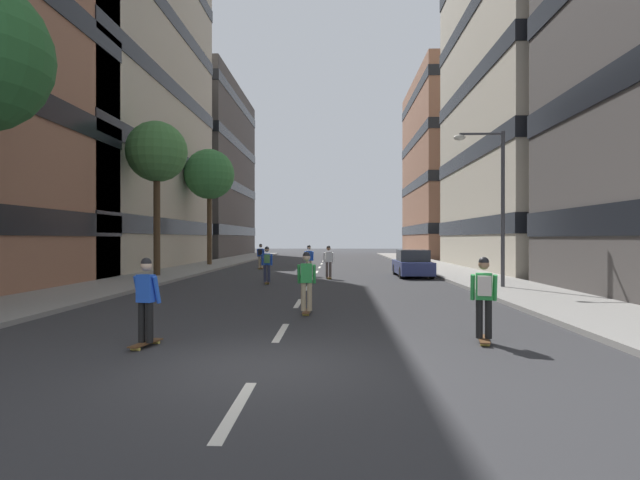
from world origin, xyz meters
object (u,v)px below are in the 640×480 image
(skater_1, at_px, (484,294))
(skater_5, at_px, (261,255))
(skater_6, at_px, (146,298))
(street_tree_mid, at_px, (209,175))
(skater_2, at_px, (267,262))
(parked_car_near, at_px, (412,264))
(streetlamp_right, at_px, (494,191))
(street_tree_near, at_px, (157,153))
(skater_3, at_px, (309,259))
(skater_0, at_px, (307,280))
(skater_4, at_px, (329,260))

(skater_1, relative_size, skater_5, 1.00)
(skater_6, bearing_deg, street_tree_mid, 102.33)
(skater_2, relative_size, skater_5, 1.00)
(street_tree_mid, height_order, skater_1, street_tree_mid)
(skater_1, distance_m, skater_5, 25.26)
(parked_car_near, xyz_separation_m, streetlamp_right, (2.31, -6.96, 3.44))
(street_tree_mid, xyz_separation_m, streetlamp_right, (16.45, -16.77, -2.95))
(street_tree_near, xyz_separation_m, skater_2, (6.55, -3.36, -5.83))
(parked_car_near, relative_size, skater_3, 2.47)
(skater_6, bearing_deg, parked_car_near, 65.87)
(street_tree_near, xyz_separation_m, skater_6, (6.08, -16.81, -5.86))
(skater_2, relative_size, skater_3, 1.00)
(streetlamp_right, distance_m, skater_2, 10.65)
(street_tree_near, height_order, skater_0, street_tree_near)
(street_tree_mid, height_order, skater_2, street_tree_mid)
(street_tree_mid, distance_m, skater_3, 14.05)
(street_tree_mid, distance_m, skater_2, 16.91)
(skater_3, bearing_deg, skater_2, -109.83)
(skater_5, bearing_deg, street_tree_near, -120.69)
(skater_0, bearing_deg, street_tree_near, 125.79)
(skater_1, bearing_deg, streetlamp_right, 71.24)
(skater_1, bearing_deg, skater_4, 102.42)
(skater_0, xyz_separation_m, skater_4, (0.43, 12.05, 0.00))
(skater_2, xyz_separation_m, skater_5, (-2.03, 10.98, 0.00))
(parked_car_near, relative_size, skater_0, 2.47)
(street_tree_near, bearing_deg, skater_0, -54.21)
(skater_6, bearing_deg, skater_4, 78.41)
(skater_6, bearing_deg, skater_0, 55.81)
(skater_3, relative_size, skater_5, 1.00)
(street_tree_mid, height_order, skater_3, street_tree_mid)
(streetlamp_right, bearing_deg, skater_4, 142.81)
(skater_0, bearing_deg, skater_1, -43.57)
(street_tree_near, distance_m, street_tree_mid, 11.01)
(parked_car_near, xyz_separation_m, skater_1, (-1.23, -17.40, 0.32))
(street_tree_mid, distance_m, skater_1, 30.72)
(parked_car_near, bearing_deg, skater_5, 146.27)
(parked_car_near, height_order, skater_2, skater_2)
(skater_0, distance_m, skater_4, 12.06)
(skater_3, xyz_separation_m, skater_5, (-3.76, 6.18, 0.03))
(skater_1, height_order, skater_5, same)
(parked_car_near, bearing_deg, skater_2, -149.04)
(parked_car_near, bearing_deg, streetlamp_right, -71.64)
(street_tree_mid, bearing_deg, parked_car_near, -34.74)
(parked_car_near, bearing_deg, skater_1, -94.06)
(streetlamp_right, relative_size, skater_2, 3.65)
(parked_car_near, xyz_separation_m, street_tree_near, (-14.14, -1.20, 6.15))
(parked_car_near, height_order, skater_1, skater_1)
(skater_3, bearing_deg, parked_car_near, -2.32)
(street_tree_near, distance_m, skater_1, 21.52)
(street_tree_mid, relative_size, skater_0, 5.02)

